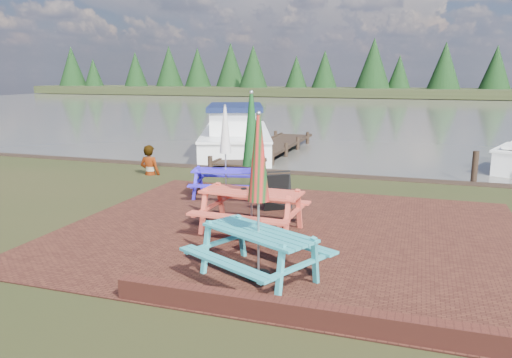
{
  "coord_description": "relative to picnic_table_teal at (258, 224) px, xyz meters",
  "views": [
    {
      "loc": [
        2.39,
        -8.31,
        3.13
      ],
      "look_at": [
        -0.76,
        1.24,
        1.0
      ],
      "focal_mm": 35.0,
      "sensor_mm": 36.0,
      "label": 1
    }
  ],
  "objects": [
    {
      "name": "jetty",
      "position": [
        -3.65,
        12.67,
        -0.78
      ],
      "size": [
        1.76,
        9.08,
        1.0
      ],
      "color": "black",
      "rests_on": "ground"
    },
    {
      "name": "ground",
      "position": [
        -0.15,
        1.4,
        -0.9
      ],
      "size": [
        120.0,
        120.0,
        0.0
      ],
      "primitive_type": "plane",
      "color": "black",
      "rests_on": "ground"
    },
    {
      "name": "picnic_table_teal",
      "position": [
        0.0,
        0.0,
        0.0
      ],
      "size": [
        2.39,
        2.3,
        2.56
      ],
      "rotation": [
        0.0,
        0.0,
        -0.47
      ],
      "color": "teal",
      "rests_on": "ground"
    },
    {
      "name": "person",
      "position": [
        -5.78,
        6.71,
        0.03
      ],
      "size": [
        0.71,
        0.49,
        1.87
      ],
      "primitive_type": "imported",
      "rotation": [
        0.0,
        0.0,
        3.08
      ],
      "color": "gray",
      "rests_on": "ground"
    },
    {
      "name": "paving",
      "position": [
        -0.15,
        2.4,
        -0.89
      ],
      "size": [
        9.0,
        7.5,
        0.02
      ],
      "primitive_type": "cube",
      "color": "#381811",
      "rests_on": "ground"
    },
    {
      "name": "picnic_table_blue",
      "position": [
        -2.43,
        4.76,
        -0.08
      ],
      "size": [
        1.98,
        1.84,
        2.35
      ],
      "rotation": [
        0.0,
        0.0,
        0.22
      ],
      "color": "#2D1CD8",
      "rests_on": "ground"
    },
    {
      "name": "picnic_table_red",
      "position": [
        -0.86,
        2.21,
        0.07
      ],
      "size": [
        2.07,
        1.86,
        2.78
      ],
      "rotation": [
        0.0,
        0.0,
        -0.04
      ],
      "color": "#D14835",
      "rests_on": "ground"
    },
    {
      "name": "boat_jetty",
      "position": [
        -5.18,
        12.84,
        -0.42
      ],
      "size": [
        5.22,
        8.35,
        2.29
      ],
      "rotation": [
        0.0,
        0.0,
        0.35
      ],
      "color": "white",
      "rests_on": "ground"
    },
    {
      "name": "brick_wall",
      "position": [
        2.0,
        -1.02,
        -0.75
      ],
      "size": [
        6.21,
        1.79,
        0.3
      ],
      "color": "#4C1E16",
      "rests_on": "ground"
    },
    {
      "name": "water",
      "position": [
        -0.15,
        38.4,
        -0.9
      ],
      "size": [
        120.0,
        60.0,
        0.02
      ],
      "primitive_type": "cube",
      "color": "#45443B",
      "rests_on": "ground"
    },
    {
      "name": "far_treeline",
      "position": [
        -0.15,
        67.4,
        2.38
      ],
      "size": [
        120.0,
        10.0,
        8.1
      ],
      "color": "black",
      "rests_on": "ground"
    },
    {
      "name": "chalkboard",
      "position": [
        -0.79,
        3.92,
        -0.44
      ],
      "size": [
        0.58,
        0.78,
        0.89
      ],
      "rotation": [
        0.0,
        0.0,
        0.57
      ],
      "color": "black",
      "rests_on": "ground"
    }
  ]
}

